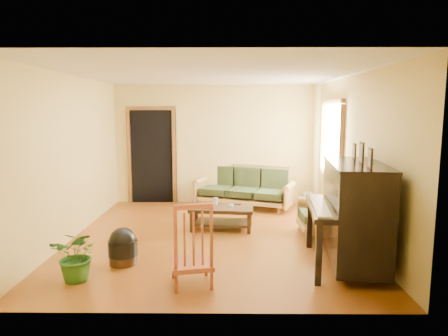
{
  "coord_description": "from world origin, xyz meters",
  "views": [
    {
      "loc": [
        0.24,
        -6.28,
        2.02
      ],
      "look_at": [
        0.17,
        0.2,
        1.1
      ],
      "focal_mm": 32.0,
      "sensor_mm": 36.0,
      "label": 1
    }
  ],
  "objects_px": {
    "coffee_table": "(222,218)",
    "ceramic_crock": "(308,199)",
    "piano": "(354,215)",
    "red_chair": "(192,243)",
    "footstool": "(123,250)",
    "sofa": "(244,187)",
    "armchair": "(321,210)",
    "potted_plant": "(78,255)"
  },
  "relations": [
    {
      "from": "coffee_table",
      "to": "ceramic_crock",
      "type": "bearing_deg",
      "value": 43.96
    },
    {
      "from": "piano",
      "to": "red_chair",
      "type": "height_order",
      "value": "piano"
    },
    {
      "from": "ceramic_crock",
      "to": "footstool",
      "type": "bearing_deg",
      "value": -132.8
    },
    {
      "from": "sofa",
      "to": "armchair",
      "type": "xyz_separation_m",
      "value": [
        1.19,
        -1.94,
        -0.02
      ]
    },
    {
      "from": "coffee_table",
      "to": "piano",
      "type": "height_order",
      "value": "piano"
    },
    {
      "from": "armchair",
      "to": "ceramic_crock",
      "type": "relative_size",
      "value": 3.02
    },
    {
      "from": "footstool",
      "to": "red_chair",
      "type": "xyz_separation_m",
      "value": [
        0.98,
        -0.62,
        0.32
      ]
    },
    {
      "from": "footstool",
      "to": "piano",
      "type": "bearing_deg",
      "value": -0.82
    },
    {
      "from": "armchair",
      "to": "coffee_table",
      "type": "bearing_deg",
      "value": 167.76
    },
    {
      "from": "piano",
      "to": "armchair",
      "type": "bearing_deg",
      "value": 101.99
    },
    {
      "from": "sofa",
      "to": "piano",
      "type": "relative_size",
      "value": 1.31
    },
    {
      "from": "sofa",
      "to": "red_chair",
      "type": "xyz_separation_m",
      "value": [
        -0.76,
        -3.85,
        0.07
      ]
    },
    {
      "from": "coffee_table",
      "to": "armchair",
      "type": "relative_size",
      "value": 1.3
    },
    {
      "from": "piano",
      "to": "potted_plant",
      "type": "relative_size",
      "value": 2.42
    },
    {
      "from": "armchair",
      "to": "footstool",
      "type": "relative_size",
      "value": 2.15
    },
    {
      "from": "footstool",
      "to": "ceramic_crock",
      "type": "height_order",
      "value": "footstool"
    },
    {
      "from": "coffee_table",
      "to": "piano",
      "type": "distance_m",
      "value": 2.46
    },
    {
      "from": "sofa",
      "to": "armchair",
      "type": "height_order",
      "value": "sofa"
    },
    {
      "from": "armchair",
      "to": "potted_plant",
      "type": "distance_m",
      "value": 3.79
    },
    {
      "from": "footstool",
      "to": "ceramic_crock",
      "type": "bearing_deg",
      "value": 47.2
    },
    {
      "from": "footstool",
      "to": "potted_plant",
      "type": "xyz_separation_m",
      "value": [
        -0.39,
        -0.54,
        0.14
      ]
    },
    {
      "from": "potted_plant",
      "to": "piano",
      "type": "bearing_deg",
      "value": 8.28
    },
    {
      "from": "armchair",
      "to": "red_chair",
      "type": "distance_m",
      "value": 2.73
    },
    {
      "from": "ceramic_crock",
      "to": "potted_plant",
      "type": "height_order",
      "value": "potted_plant"
    },
    {
      "from": "red_chair",
      "to": "piano",
      "type": "bearing_deg",
      "value": 3.75
    },
    {
      "from": "coffee_table",
      "to": "potted_plant",
      "type": "distance_m",
      "value": 2.74
    },
    {
      "from": "ceramic_crock",
      "to": "piano",
      "type": "bearing_deg",
      "value": -91.52
    },
    {
      "from": "piano",
      "to": "potted_plant",
      "type": "xyz_separation_m",
      "value": [
        -3.44,
        -0.5,
        -0.37
      ]
    },
    {
      "from": "coffee_table",
      "to": "potted_plant",
      "type": "relative_size",
      "value": 1.69
    },
    {
      "from": "coffee_table",
      "to": "potted_plant",
      "type": "height_order",
      "value": "potted_plant"
    },
    {
      "from": "armchair",
      "to": "footstool",
      "type": "bearing_deg",
      "value": -157.28
    },
    {
      "from": "footstool",
      "to": "ceramic_crock",
      "type": "distance_m",
      "value": 4.61
    },
    {
      "from": "sofa",
      "to": "armchair",
      "type": "bearing_deg",
      "value": -37.49
    },
    {
      "from": "coffee_table",
      "to": "footstool",
      "type": "xyz_separation_m",
      "value": [
        -1.29,
        -1.61,
        -0.01
      ]
    },
    {
      "from": "red_chair",
      "to": "coffee_table",
      "type": "bearing_deg",
      "value": 70.01
    },
    {
      "from": "red_chair",
      "to": "footstool",
      "type": "bearing_deg",
      "value": 135.43
    },
    {
      "from": "armchair",
      "to": "ceramic_crock",
      "type": "height_order",
      "value": "armchair"
    },
    {
      "from": "armchair",
      "to": "sofa",
      "type": "bearing_deg",
      "value": 120.71
    },
    {
      "from": "coffee_table",
      "to": "piano",
      "type": "xyz_separation_m",
      "value": [
        1.75,
        -1.65,
        0.49
      ]
    },
    {
      "from": "piano",
      "to": "footstool",
      "type": "distance_m",
      "value": 3.08
    },
    {
      "from": "sofa",
      "to": "piano",
      "type": "bearing_deg",
      "value": -47.21
    },
    {
      "from": "armchair",
      "to": "red_chair",
      "type": "bearing_deg",
      "value": -136.57
    }
  ]
}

